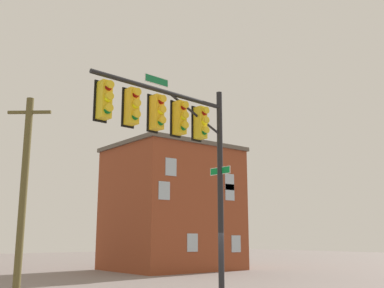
{
  "coord_description": "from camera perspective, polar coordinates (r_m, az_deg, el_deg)",
  "views": [
    {
      "loc": [
        10.53,
        11.64,
        2.34
      ],
      "look_at": [
        1.14,
        -0.15,
        5.46
      ],
      "focal_mm": 42.46,
      "sensor_mm": 36.0,
      "label": 1
    }
  ],
  "objects": [
    {
      "name": "brick_building",
      "position": [
        34.88,
        -2.51,
        -7.94
      ],
      "size": [
        9.02,
        7.82,
        9.2
      ],
      "color": "brown",
      "rests_on": "ground_plane"
    },
    {
      "name": "signal_pole_assembly",
      "position": [
        14.53,
        -2.32,
        1.42
      ],
      "size": [
        5.44,
        1.22,
        7.49
      ],
      "color": "black",
      "rests_on": "ground_plane"
    },
    {
      "name": "utility_pole",
      "position": [
        19.43,
        -20.41,
        -5.64
      ],
      "size": [
        1.45,
        1.26,
        8.03
      ],
      "color": "brown",
      "rests_on": "ground_plane"
    }
  ]
}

